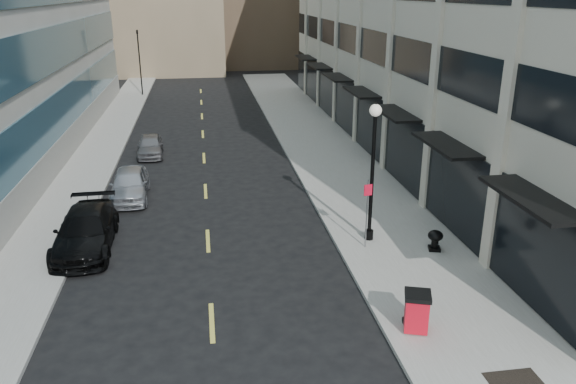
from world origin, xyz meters
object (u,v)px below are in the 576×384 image
object	(u,v)px
traffic_signal	(137,34)
car_black_pickup	(86,231)
lamppost	(373,161)
urn_planter	(435,238)
sign_post	(367,205)
trash_bin	(417,310)
car_grey_sedan	(150,146)
car_silver_sedan	(130,184)

from	to	relation	value
traffic_signal	car_black_pickup	world-z (taller)	traffic_signal
lamppost	urn_planter	distance (m)	3.81
traffic_signal	urn_planter	bearing A→B (deg)	-68.88
sign_post	urn_planter	bearing A→B (deg)	-22.99
trash_bin	traffic_signal	bearing A→B (deg)	123.96
traffic_signal	trash_bin	distance (m)	43.36
sign_post	traffic_signal	bearing A→B (deg)	99.81
traffic_signal	car_grey_sedan	world-z (taller)	traffic_signal
car_silver_sedan	lamppost	bearing A→B (deg)	-35.26
car_grey_sedan	sign_post	bearing A→B (deg)	-60.80
car_grey_sedan	traffic_signal	bearing A→B (deg)	93.49
sign_post	lamppost	bearing A→B (deg)	55.00
traffic_signal	sign_post	distance (m)	37.84
car_grey_sedan	trash_bin	world-z (taller)	trash_bin
car_black_pickup	traffic_signal	bearing A→B (deg)	90.32
trash_bin	car_black_pickup	bearing A→B (deg)	163.14
car_black_pickup	car_silver_sedan	bearing A→B (deg)	77.90
traffic_signal	car_grey_sedan	size ratio (longest dim) A/B	1.86
lamppost	car_black_pickup	bearing A→B (deg)	174.11
car_silver_sedan	urn_planter	bearing A→B (deg)	-34.93
urn_planter	car_silver_sedan	bearing A→B (deg)	146.68
trash_bin	urn_planter	distance (m)	5.71
car_black_pickup	car_silver_sedan	size ratio (longest dim) A/B	1.20
sign_post	urn_planter	distance (m)	2.92
car_silver_sedan	traffic_signal	bearing A→B (deg)	92.19
trash_bin	car_grey_sedan	bearing A→B (deg)	132.52
car_black_pickup	urn_planter	xyz separation A→B (m)	(13.28, -2.51, -0.12)
traffic_signal	lamppost	world-z (taller)	traffic_signal
car_grey_sedan	lamppost	bearing A→B (deg)	-58.59
traffic_signal	car_black_pickup	bearing A→B (deg)	-88.63
lamppost	car_silver_sedan	bearing A→B (deg)	146.35
urn_planter	sign_post	bearing A→B (deg)	165.07
car_black_pickup	trash_bin	distance (m)	13.01
car_silver_sedan	car_grey_sedan	world-z (taller)	car_silver_sedan
car_black_pickup	sign_post	xyz separation A→B (m)	(10.74, -1.83, 1.14)
car_silver_sedan	trash_bin	bearing A→B (deg)	-55.53
traffic_signal	car_silver_sedan	xyz separation A→B (m)	(1.89, -28.48, -4.98)
car_black_pickup	sign_post	distance (m)	10.95
car_grey_sedan	sign_post	size ratio (longest dim) A/B	1.36
car_silver_sedan	urn_planter	distance (m)	14.61
car_black_pickup	urn_planter	size ratio (longest dim) A/B	6.47
urn_planter	car_grey_sedan	bearing A→B (deg)	127.27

